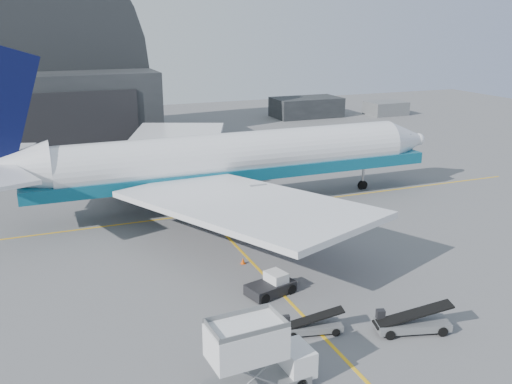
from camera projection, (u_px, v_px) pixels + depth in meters
name	position (u px, v px, depth m)	size (l,w,h in m)	color
ground	(283.00, 295.00, 42.52)	(200.00, 200.00, 0.00)	#565659
taxi_lines	(228.00, 237.00, 53.76)	(80.00, 42.12, 0.02)	gold
distant_bldg_a	(306.00, 117.00, 119.96)	(14.00, 8.00, 4.00)	black
distant_bldg_b	(385.00, 115.00, 122.45)	(8.00, 6.00, 2.80)	slate
airliner	(219.00, 160.00, 61.03)	(53.32, 51.70, 18.71)	white
catering_truck	(255.00, 357.00, 30.94)	(6.34, 2.74, 4.26)	slate
pushback_tug	(271.00, 286.00, 42.61)	(3.97, 2.89, 1.66)	black
belt_loader_a	(311.00, 326.00, 37.31)	(4.29, 2.17, 1.60)	slate
belt_loader_b	(411.00, 323.00, 37.43)	(5.27, 2.86, 1.97)	slate
traffic_cone	(243.00, 261.00, 47.89)	(0.37, 0.37, 0.54)	#DD4906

